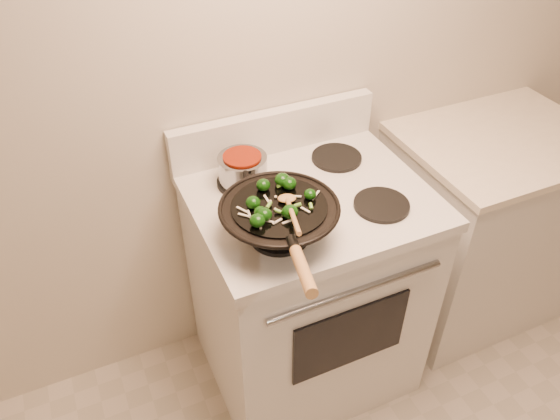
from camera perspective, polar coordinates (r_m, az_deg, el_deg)
name	(u,v)px	position (r m, az deg, el deg)	size (l,w,h in m)	color
stove	(306,287)	(2.11, 2.73, -8.06)	(0.78, 0.67, 1.08)	silver
counter_unit	(480,226)	(2.55, 20.13, -1.59)	(0.77, 0.62, 0.91)	silver
wok	(280,219)	(1.59, -0.05, -0.97)	(0.35, 0.58, 0.19)	black
stirfry	(275,200)	(1.56, -0.49, 1.02)	(0.26, 0.19, 0.04)	black
wooden_spoon	(290,208)	(1.52, 1.06, 0.24)	(0.10, 0.24, 0.07)	#B47E47
saucepan	(243,168)	(1.82, -3.91, 4.35)	(0.16, 0.26, 0.10)	gray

